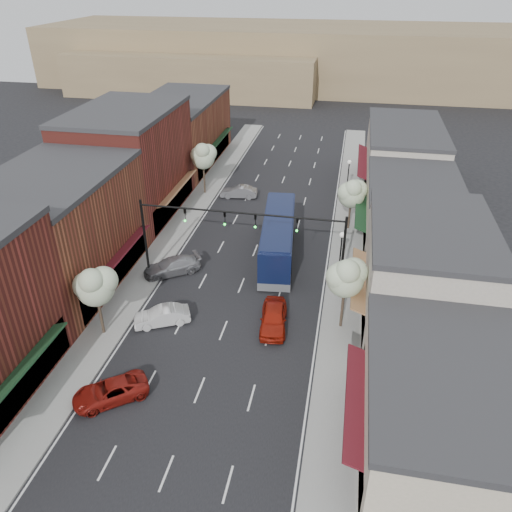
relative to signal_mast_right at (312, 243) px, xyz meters
The scene contains 28 objects.
ground 10.81m from the signal_mast_right, 125.10° to the right, with size 160.00×160.00×0.00m, color black.
sidewalk_left 18.10m from the signal_mast_right, 143.17° to the left, with size 2.80×73.00×0.15m, color gray.
sidewalk_right 11.78m from the signal_mast_right, 75.18° to the left, with size 2.80×73.00×0.15m, color gray.
curb_left 17.04m from the signal_mast_right, 140.24° to the left, with size 0.25×73.00×0.17m, color gray.
curb_right 11.53m from the signal_mast_right, 82.52° to the left, with size 0.25×73.00×0.17m, color gray.
bldg_left_midnear 19.95m from the signal_mast_right, behind, with size 10.14×14.10×9.40m.
bldg_left_midfar 23.22m from the signal_mast_right, 148.85° to the left, with size 10.14×14.10×10.90m.
bldg_left_far 34.32m from the signal_mast_right, 125.32° to the left, with size 10.14×18.10×8.40m.
bldg_right_near 16.25m from the signal_mast_right, 60.04° to the right, with size 9.14×12.10×5.90m.
bldg_right_midnear 8.37m from the signal_mast_right, 13.86° to the right, with size 9.14×12.10×7.90m.
bldg_right_midfar 12.94m from the signal_mast_right, 51.07° to the left, with size 9.14×12.10×6.40m.
bldg_right_far 25.35m from the signal_mast_right, 71.37° to the left, with size 9.14×16.10×7.40m.
hill_far 82.21m from the signal_mast_right, 93.92° to the left, with size 120.00×30.00×12.00m, color #7A6647.
hill_near 76.41m from the signal_mast_right, 113.63° to the left, with size 50.00×20.00×8.00m, color #7A6647.
signal_mast_right is the anchor object (origin of this frame).
signal_mast_left 11.24m from the signal_mast_right, behind, with size 8.22×0.46×7.00m.
tree_right_near 4.89m from the signal_mast_right, 56.09° to the right, with size 2.85×2.65×5.95m.
tree_right_far 12.27m from the signal_mast_right, 77.15° to the left, with size 2.85×2.65×5.43m.
tree_left_near 16.05m from the signal_mast_right, 149.86° to the right, with size 2.85×2.65×5.69m.
tree_left_far 22.68m from the signal_mast_right, 127.71° to the left, with size 2.85×2.65×6.13m.
lamp_post_near 3.69m from the signal_mast_right, 48.95° to the left, with size 0.44×0.44×4.44m.
lamp_post_far 20.19m from the signal_mast_right, 83.78° to the left, with size 0.44×0.44×4.44m.
coach_bus 6.91m from the signal_mast_right, 122.52° to the left, with size 3.90×12.42×3.73m.
red_hatchback 6.52m from the signal_mast_right, 113.87° to the right, with size 1.87×4.65×1.58m, color maroon.
parked_car_a 17.82m from the signal_mast_right, 127.85° to the right, with size 2.07×4.50×1.25m, color maroon.
parked_car_b 12.52m from the signal_mast_right, 149.28° to the right, with size 1.42×4.06×1.34m, color silver.
parked_car_c 12.47m from the signal_mast_right, behind, with size 1.98×4.87×1.41m, color #949599.
parked_car_e 20.61m from the signal_mast_right, 119.05° to the left, with size 1.44×4.12×1.36m, color gray.
Camera 1 is at (7.79, -25.51, 22.81)m, focal length 35.00 mm.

